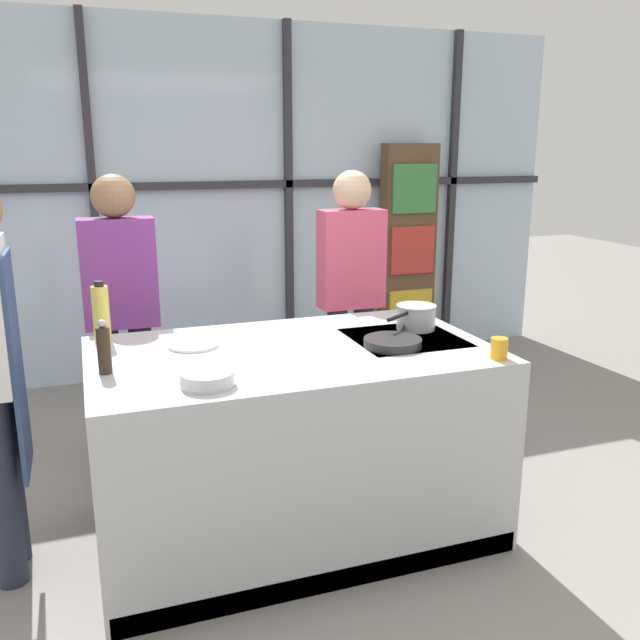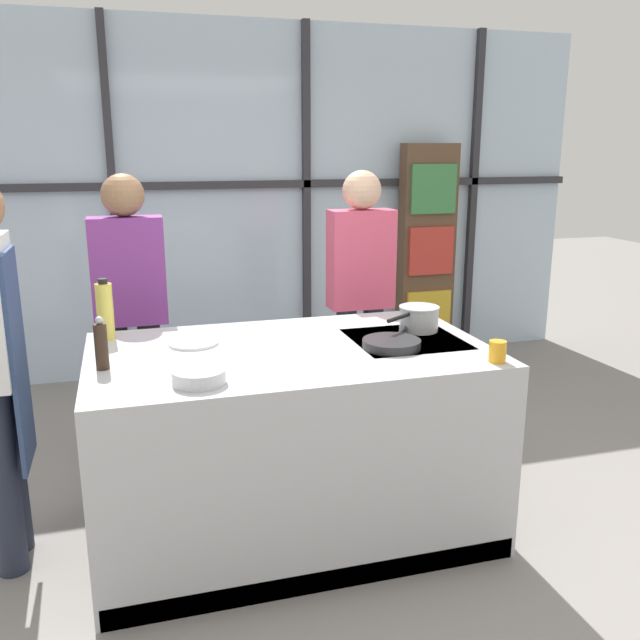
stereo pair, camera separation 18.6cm
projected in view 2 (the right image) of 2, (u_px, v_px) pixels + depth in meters
name	position (u px, v px, depth m)	size (l,w,h in m)	color
ground_plane	(292.00, 525.00, 3.39)	(18.00, 18.00, 0.00)	gray
back_window_wall	(213.00, 202.00, 5.45)	(6.40, 0.10, 2.80)	silver
bookshelf	(427.00, 253.00, 5.88)	(0.48, 0.19, 1.86)	brown
demo_island	(291.00, 440.00, 3.27)	(1.85, 1.10, 0.92)	#B7BABF
spectator_far_left	(130.00, 301.00, 3.88)	(0.41, 0.24, 1.70)	black
spectator_center_left	(360.00, 286.00, 4.26)	(0.40, 0.24, 1.70)	#232838
frying_pan	(392.00, 343.00, 3.17)	(0.36, 0.43, 0.04)	#232326
saucepan	(419.00, 318.00, 3.45)	(0.34, 0.26, 0.13)	silver
white_plate	(193.00, 343.00, 3.22)	(0.24, 0.24, 0.01)	white
mixing_bowl	(199.00, 376.00, 2.68)	(0.21, 0.21, 0.06)	silver
oil_bottle	(105.00, 311.00, 3.29)	(0.08, 0.08, 0.30)	#E0CC4C
pepper_grinder	(101.00, 345.00, 2.84)	(0.05, 0.05, 0.23)	#332319
juice_glass_near	(497.00, 351.00, 2.95)	(0.08, 0.08, 0.09)	orange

